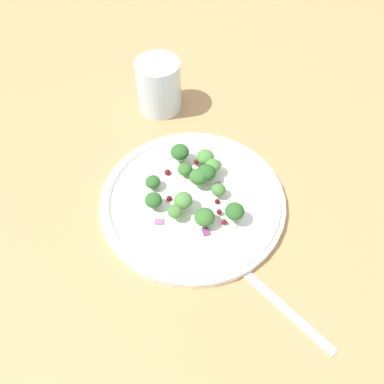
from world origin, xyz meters
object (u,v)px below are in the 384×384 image
broccoli_floret_0 (205,217)px  water_glass (159,86)px  fork (267,292)px  plate (192,199)px  broccoli_floret_2 (205,157)px  broccoli_floret_1 (185,169)px

broccoli_floret_0 → water_glass: bearing=139.4°
broccoli_floret_0 → fork: broccoli_floret_0 is taller
broccoli_floret_0 → fork: bearing=-17.2°
plate → water_glass: 23.29cm
broccoli_floret_2 → fork: broccoli_floret_2 is taller
broccoli_floret_0 → fork: 13.04cm
plate → fork: (16.26, -6.75, -0.61)cm
water_glass → fork: bearing=-33.4°
plate → broccoli_floret_2: broccoli_floret_2 is taller
fork → broccoli_floret_1: bearing=153.3°
fork → water_glass: (-33.43, 22.01, 4.48)cm
plate → broccoli_floret_1: bearing=137.1°
broccoli_floret_2 → fork: 22.41cm
broccoli_floret_2 → water_glass: size_ratio=0.30×
broccoli_floret_0 → broccoli_floret_1: bearing=140.7°
plate → broccoli_floret_1: (-3.33, 3.09, 1.80)cm
broccoli_floret_0 → broccoli_floret_1: size_ratio=1.26×
broccoli_floret_1 → broccoli_floret_2: broccoli_floret_2 is taller
broccoli_floret_1 → water_glass: water_glass is taller
water_glass → broccoli_floret_0: bearing=-40.6°
broccoli_floret_1 → broccoli_floret_2: bearing=62.5°
plate → broccoli_floret_2: 7.02cm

